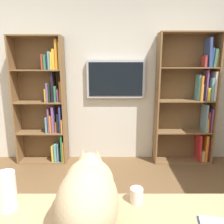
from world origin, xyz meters
name	(u,v)px	position (x,y,z in m)	size (l,w,h in m)	color
wall_back	(113,80)	(0.00, -2.23, 1.35)	(4.52, 0.06, 2.70)	beige
bookshelf_left	(192,100)	(-1.28, -2.06, 1.03)	(0.92, 0.28, 2.06)	brown
bookshelf_right	(47,103)	(1.05, -2.06, 0.98)	(0.80, 0.28, 2.01)	brown
wall_mounted_tv	(116,79)	(-0.05, -2.15, 1.36)	(0.93, 0.07, 0.60)	#B7B7BC
cat	(88,195)	(0.13, 0.31, 0.92)	(0.31, 0.59, 0.38)	#D1B284
paper_towel_roll	(7,191)	(0.63, 0.16, 0.85)	(0.11, 0.11, 0.23)	white
coffee_mug	(137,195)	(-0.14, 0.10, 0.78)	(0.08, 0.08, 0.10)	white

